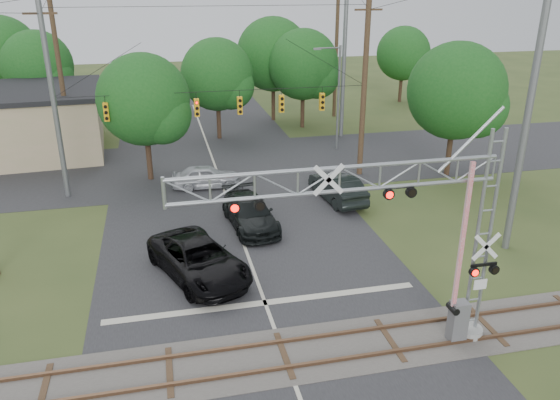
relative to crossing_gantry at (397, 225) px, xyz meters
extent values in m
plane|color=#354520|center=(-3.70, -1.63, -4.89)|extent=(160.00, 160.00, 0.00)
cube|color=#262628|center=(-3.70, 8.37, -4.88)|extent=(14.00, 90.00, 0.02)
cube|color=#262628|center=(-3.70, 22.37, -4.87)|extent=(90.00, 12.00, 0.02)
cube|color=#443E3B|center=(-3.70, 0.37, -4.87)|extent=(90.00, 3.20, 0.05)
cube|color=brown|center=(-3.70, -0.35, -4.80)|extent=(90.00, 0.12, 0.14)
cube|color=brown|center=(-3.70, 1.09, -4.80)|extent=(90.00, 0.12, 0.14)
cylinder|color=gray|center=(3.32, 0.07, -4.72)|extent=(0.99, 0.99, 0.33)
cube|color=silver|center=(3.27, -0.26, -2.51)|extent=(0.50, 0.03, 0.39)
cube|color=slate|center=(2.66, -0.15, -4.06)|extent=(0.61, 0.50, 1.66)
cube|color=red|center=(2.39, -0.15, -0.69)|extent=(0.15, 0.10, 5.52)
cylinder|color=slate|center=(-13.20, 18.37, 0.86)|extent=(0.32, 0.32, 11.50)
cylinder|color=#3B241B|center=(5.80, 18.37, 0.86)|extent=(0.36, 0.36, 11.50)
cylinder|color=black|center=(-3.70, 18.37, 1.19)|extent=(19.00, 0.03, 0.03)
cube|color=#EDA510|center=(-10.36, 18.37, 0.24)|extent=(0.30, 0.30, 1.10)
cube|color=#EDA510|center=(-7.70, 18.37, 0.24)|extent=(0.30, 0.30, 1.10)
cube|color=#EDA510|center=(-5.03, 18.37, 0.24)|extent=(0.30, 0.30, 1.10)
cube|color=#EDA510|center=(-2.36, 18.37, 0.24)|extent=(0.30, 0.30, 1.10)
cube|color=#EDA510|center=(0.30, 18.37, 0.24)|extent=(0.30, 0.30, 1.10)
cube|color=#EDA510|center=(2.97, 18.37, 0.24)|extent=(0.30, 0.30, 1.10)
imported|color=black|center=(-6.14, 6.72, -4.04)|extent=(4.84, 6.68, 1.69)
imported|color=black|center=(-2.99, 11.51, -4.10)|extent=(2.74, 5.60, 1.57)
imported|color=#B2B5BA|center=(-4.71, 18.05, -4.15)|extent=(4.36, 1.87, 1.47)
imported|color=black|center=(2.79, 14.12, -4.06)|extent=(2.36, 5.22, 1.66)
cylinder|color=slate|center=(6.13, 24.38, -0.91)|extent=(0.18, 0.18, 7.95)
cylinder|color=slate|center=(5.24, 24.38, 2.89)|extent=(1.77, 0.11, 0.11)
cube|color=slate|center=(4.36, 24.38, 2.84)|extent=(0.53, 0.22, 0.13)
cylinder|color=#3B241B|center=(-13.71, 25.36, 1.19)|extent=(0.34, 0.34, 12.16)
cylinder|color=slate|center=(7.72, 28.01, 1.66)|extent=(0.34, 0.34, 13.10)
cylinder|color=slate|center=(8.97, 6.20, 1.99)|extent=(0.34, 0.34, 13.74)
cylinder|color=#3B241B|center=(9.45, 35.26, 1.23)|extent=(0.34, 0.34, 12.23)
cylinder|color=#362518|center=(-20.77, 39.98, -2.68)|extent=(0.36, 0.36, 4.41)
sphere|color=#164F19|center=(-20.77, 39.98, 1.32)|extent=(6.81, 6.81, 6.81)
cylinder|color=#362518|center=(-17.28, 36.65, -2.93)|extent=(0.36, 0.36, 3.92)
sphere|color=#164F19|center=(-17.28, 36.65, 0.63)|extent=(6.05, 6.05, 6.05)
cylinder|color=#362518|center=(-8.20, 20.45, -2.99)|extent=(0.36, 0.36, 3.80)
sphere|color=#164F19|center=(-8.20, 20.45, 0.46)|extent=(5.87, 5.87, 5.87)
cylinder|color=#362518|center=(-2.49, 29.63, -3.00)|extent=(0.36, 0.36, 3.78)
sphere|color=#164F19|center=(-2.49, 29.63, 0.43)|extent=(5.83, 5.83, 5.83)
cylinder|color=#362518|center=(3.32, 35.05, -2.72)|extent=(0.36, 0.36, 4.34)
sphere|color=#164F19|center=(3.32, 35.05, 1.22)|extent=(6.70, 6.70, 6.70)
cylinder|color=#362518|center=(5.31, 31.77, -2.90)|extent=(0.36, 0.36, 3.96)
sphere|color=#164F19|center=(5.31, 31.77, 0.70)|extent=(6.13, 6.13, 6.13)
cylinder|color=#362518|center=(11.55, 16.86, -2.85)|extent=(0.36, 0.36, 4.07)
sphere|color=#164F19|center=(11.55, 16.86, 0.85)|extent=(6.30, 6.30, 6.30)
cylinder|color=#362518|center=(18.62, 40.28, -3.05)|extent=(0.36, 0.36, 3.67)
sphere|color=#164F19|center=(18.62, 40.28, 0.29)|extent=(5.68, 5.68, 5.68)
camera|label=1|loc=(-7.33, -15.05, 7.45)|focal=35.00mm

